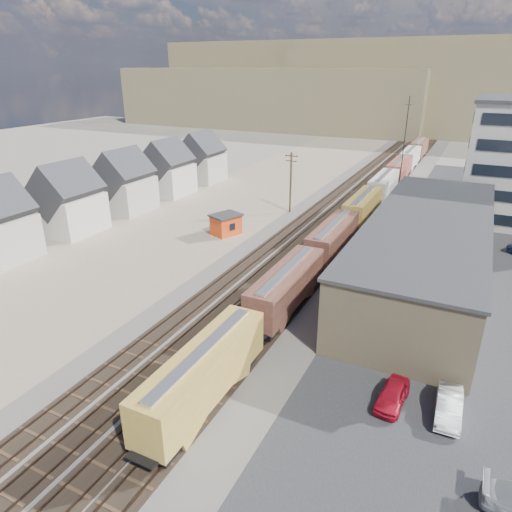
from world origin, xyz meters
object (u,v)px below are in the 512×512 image
at_px(utility_pole_north, 291,181).
at_px(maintenance_shed, 226,224).
at_px(parked_car_red, 392,395).
at_px(freight_train, 374,195).
at_px(parked_car_white, 449,407).

distance_m(utility_pole_north, maintenance_shed, 15.23).
xyz_separation_m(maintenance_shed, parked_car_red, (28.69, -26.24, -0.81)).
bearing_deg(parked_car_red, utility_pole_north, 125.86).
bearing_deg(freight_train, utility_pole_north, -151.06).
distance_m(utility_pole_north, parked_car_red, 47.41).
xyz_separation_m(utility_pole_north, parked_car_white, (28.19, -39.88, -4.51)).
xyz_separation_m(maintenance_shed, parked_car_white, (32.45, -25.74, -0.78)).
bearing_deg(utility_pole_north, maintenance_shed, -106.76).
xyz_separation_m(freight_train, maintenance_shed, (-16.55, -20.94, -1.23)).
height_order(freight_train, utility_pole_north, utility_pole_north).
bearing_deg(parked_car_red, parked_car_white, 12.27).
relative_size(utility_pole_north, maintenance_shed, 1.97).
bearing_deg(utility_pole_north, parked_car_red, -58.82).
bearing_deg(utility_pole_north, parked_car_white, -54.74).
distance_m(maintenance_shed, parked_car_white, 41.43).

